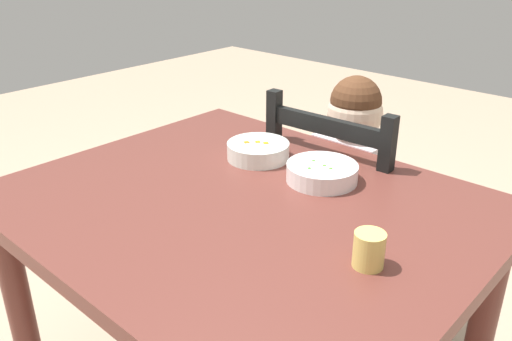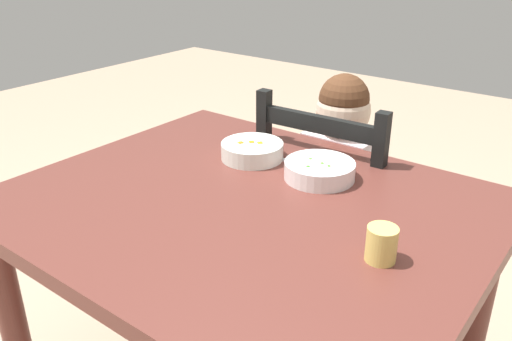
{
  "view_description": "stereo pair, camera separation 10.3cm",
  "coord_description": "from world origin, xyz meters",
  "px_view_note": "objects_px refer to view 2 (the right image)",
  "views": [
    {
      "loc": [
        0.79,
        -0.82,
        1.33
      ],
      "look_at": [
        -0.02,
        0.06,
        0.79
      ],
      "focal_mm": 37.2,
      "sensor_mm": 36.0,
      "label": 1
    },
    {
      "loc": [
        0.71,
        -0.88,
        1.33
      ],
      "look_at": [
        -0.02,
        0.06,
        0.79
      ],
      "focal_mm": 37.2,
      "sensor_mm": 36.0,
      "label": 2
    }
  ],
  "objects_px": {
    "child_figure": "(335,173)",
    "bowl_of_carrots": "(252,150)",
    "dining_chair": "(333,222)",
    "bowl_of_peas": "(320,170)",
    "drinking_cup": "(381,244)",
    "dining_table": "(246,239)",
    "spoon": "(280,158)"
  },
  "relations": [
    {
      "from": "dining_chair",
      "to": "child_figure",
      "type": "height_order",
      "value": "child_figure"
    },
    {
      "from": "dining_table",
      "to": "spoon",
      "type": "bearing_deg",
      "value": 106.29
    },
    {
      "from": "bowl_of_carrots",
      "to": "spoon",
      "type": "relative_size",
      "value": 1.27
    },
    {
      "from": "dining_chair",
      "to": "bowl_of_peas",
      "type": "relative_size",
      "value": 4.85
    },
    {
      "from": "bowl_of_carrots",
      "to": "spoon",
      "type": "distance_m",
      "value": 0.08
    },
    {
      "from": "dining_chair",
      "to": "drinking_cup",
      "type": "xyz_separation_m",
      "value": [
        0.4,
        -0.55,
        0.34
      ]
    },
    {
      "from": "bowl_of_carrots",
      "to": "dining_chair",
      "type": "bearing_deg",
      "value": 69.28
    },
    {
      "from": "child_figure",
      "to": "spoon",
      "type": "distance_m",
      "value": 0.29
    },
    {
      "from": "dining_chair",
      "to": "bowl_of_carrots",
      "type": "height_order",
      "value": "dining_chair"
    },
    {
      "from": "dining_chair",
      "to": "bowl_of_carrots",
      "type": "xyz_separation_m",
      "value": [
        -0.11,
        -0.3,
        0.33
      ]
    },
    {
      "from": "child_figure",
      "to": "bowl_of_peas",
      "type": "xyz_separation_m",
      "value": [
        0.11,
        -0.29,
        0.15
      ]
    },
    {
      "from": "dining_chair",
      "to": "drinking_cup",
      "type": "height_order",
      "value": "dining_chair"
    },
    {
      "from": "spoon",
      "to": "bowl_of_peas",
      "type": "bearing_deg",
      "value": -14.56
    },
    {
      "from": "child_figure",
      "to": "bowl_of_carrots",
      "type": "distance_m",
      "value": 0.35
    },
    {
      "from": "drinking_cup",
      "to": "bowl_of_peas",
      "type": "bearing_deg",
      "value": 139.02
    },
    {
      "from": "bowl_of_peas",
      "to": "bowl_of_carrots",
      "type": "bearing_deg",
      "value": 179.99
    },
    {
      "from": "dining_chair",
      "to": "bowl_of_peas",
      "type": "distance_m",
      "value": 0.46
    },
    {
      "from": "bowl_of_carrots",
      "to": "drinking_cup",
      "type": "distance_m",
      "value": 0.57
    },
    {
      "from": "dining_chair",
      "to": "child_figure",
      "type": "xyz_separation_m",
      "value": [
        -0.0,
        -0.01,
        0.18
      ]
    },
    {
      "from": "child_figure",
      "to": "spoon",
      "type": "xyz_separation_m",
      "value": [
        -0.04,
        -0.25,
        0.13
      ]
    },
    {
      "from": "dining_table",
      "to": "child_figure",
      "type": "bearing_deg",
      "value": 93.69
    },
    {
      "from": "dining_table",
      "to": "spoon",
      "type": "distance_m",
      "value": 0.29
    },
    {
      "from": "dining_table",
      "to": "bowl_of_carrots",
      "type": "distance_m",
      "value": 0.29
    },
    {
      "from": "bowl_of_peas",
      "to": "drinking_cup",
      "type": "xyz_separation_m",
      "value": [
        0.29,
        -0.25,
        0.01
      ]
    },
    {
      "from": "spoon",
      "to": "child_figure",
      "type": "bearing_deg",
      "value": 80.84
    },
    {
      "from": "dining_chair",
      "to": "child_figure",
      "type": "bearing_deg",
      "value": -114.62
    },
    {
      "from": "child_figure",
      "to": "drinking_cup",
      "type": "bearing_deg",
      "value": -53.68
    },
    {
      "from": "bowl_of_peas",
      "to": "bowl_of_carrots",
      "type": "relative_size",
      "value": 1.05
    },
    {
      "from": "dining_table",
      "to": "bowl_of_peas",
      "type": "xyz_separation_m",
      "value": [
        0.08,
        0.21,
        0.14
      ]
    },
    {
      "from": "child_figure",
      "to": "bowl_of_carrots",
      "type": "relative_size",
      "value": 5.32
    },
    {
      "from": "child_figure",
      "to": "bowl_of_peas",
      "type": "bearing_deg",
      "value": -69.36
    },
    {
      "from": "dining_table",
      "to": "spoon",
      "type": "height_order",
      "value": "spoon"
    }
  ]
}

